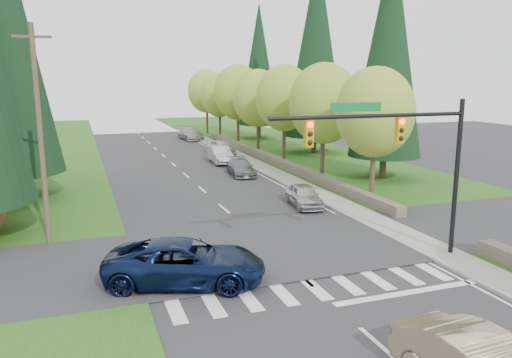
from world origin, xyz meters
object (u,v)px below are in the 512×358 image
parked_car_a (304,195)px  parked_car_c (220,155)px  parked_car_d (221,147)px  parked_car_b (241,167)px  suv_navy (186,262)px  parked_car_e (191,134)px

parked_car_a → parked_car_c: bearing=99.4°
parked_car_a → parked_car_d: parked_car_d is taller
parked_car_a → parked_car_b: (-0.54, 10.67, -0.03)m
suv_navy → parked_car_c: suv_navy is taller
parked_car_c → parked_car_e: size_ratio=0.88×
parked_car_c → parked_car_e: 18.11m
parked_car_b → parked_car_c: parked_car_c is taller
parked_car_b → parked_car_d: 11.00m
suv_navy → parked_car_a: bearing=-26.1°
parked_car_d → parked_car_a: bearing=-97.3°
parked_car_c → parked_car_b: bearing=-87.2°
suv_navy → parked_car_b: bearing=-4.4°
suv_navy → parked_car_b: suv_navy is taller
parked_car_b → parked_car_d: parked_car_d is taller
parked_car_e → parked_car_d: bearing=-94.7°
parked_car_a → parked_car_e: (0.63, 34.94, 0.09)m
parked_car_a → parked_car_e: size_ratio=0.75×
suv_navy → parked_car_c: (8.59, 25.94, -0.07)m
parked_car_b → parked_car_e: size_ratio=0.84×
parked_car_a → parked_car_d: (0.86, 21.58, 0.10)m
suv_navy → parked_car_a: (9.13, 9.07, -0.16)m
parked_car_d → suv_navy: bearing=-113.1°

